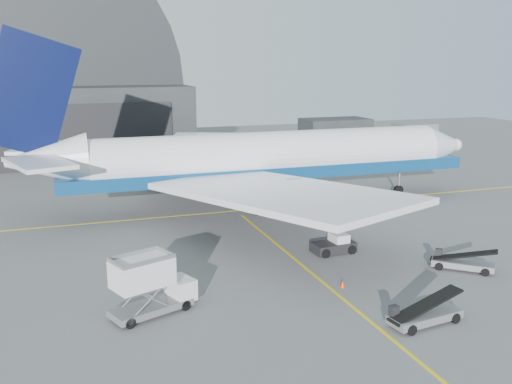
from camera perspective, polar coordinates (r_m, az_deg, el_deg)
name	(u,v)px	position (r m, az deg, el deg)	size (l,w,h in m)	color
ground	(313,274)	(44.10, 5.71, -8.16)	(200.00, 200.00, 0.00)	#565659
taxi_lines	(258,229)	(55.23, 0.24, -3.71)	(80.00, 42.12, 0.02)	gold
hangar	(29,100)	(102.55, -21.73, 8.51)	(50.00, 28.30, 28.00)	black
distant_bldg_a	(335,137)	(123.56, 7.90, 5.44)	(14.00, 8.00, 4.00)	black
distant_bldg_b	(414,136)	(128.77, 15.51, 5.39)	(8.00, 6.00, 2.80)	slate
airliner	(254,159)	(62.60, -0.24, 3.32)	(54.81, 53.15, 19.23)	white
catering_truck	(150,286)	(37.17, -10.60, -9.23)	(5.93, 3.96, 3.83)	slate
pushback_tug	(334,245)	(48.92, 7.83, -5.29)	(3.74, 2.35, 1.67)	black
belt_loader_a	(424,315)	(37.30, 16.46, -11.70)	(5.25, 2.38, 1.96)	slate
belt_loader_b	(462,263)	(47.34, 19.90, -6.66)	(4.47, 4.19, 1.86)	slate
traffic_cone	(343,284)	(41.83, 8.65, -9.10)	(0.34, 0.34, 0.49)	#FF3808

